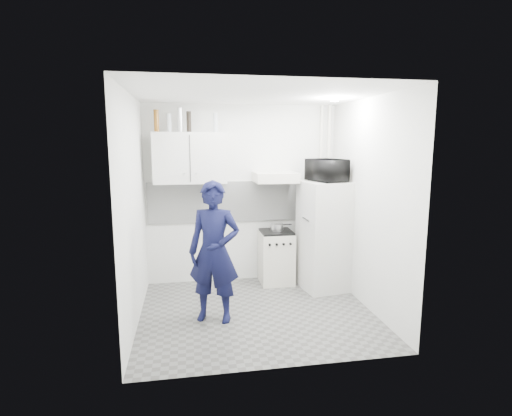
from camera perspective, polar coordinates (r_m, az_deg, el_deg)
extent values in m
plane|color=#5C5C59|center=(5.07, 0.08, -14.66)|extent=(2.80, 2.80, 0.00)
plane|color=white|center=(4.66, 0.08, 15.97)|extent=(2.80, 2.80, 0.00)
plane|color=silver|center=(5.91, -2.01, 1.94)|extent=(2.80, 0.00, 2.80)
plane|color=silver|center=(4.66, -17.12, -0.48)|extent=(0.00, 2.60, 2.60)
plane|color=silver|center=(5.12, 15.70, 0.44)|extent=(0.00, 2.60, 2.60)
imported|color=black|center=(4.63, -6.00, -6.27)|extent=(0.69, 0.56, 1.64)
cube|color=silver|center=(5.95, 2.90, -7.10)|extent=(0.47, 0.47, 0.76)
cube|color=silver|center=(5.72, 9.85, -3.90)|extent=(0.72, 0.72, 1.53)
cube|color=black|center=(5.85, 2.93, -3.40)|extent=(0.46, 0.46, 0.03)
cylinder|color=silver|center=(5.86, 3.00, -2.73)|extent=(0.18, 0.18, 0.10)
imported|color=black|center=(5.58, 10.11, 5.32)|extent=(0.64, 0.51, 0.31)
cylinder|color=brown|center=(5.66, -14.04, 11.98)|extent=(0.07, 0.07, 0.30)
cylinder|color=#B2B7BC|center=(5.65, -12.33, 11.79)|extent=(0.06, 0.06, 0.25)
cylinder|color=silver|center=(5.64, -10.83, 12.25)|extent=(0.08, 0.08, 0.33)
cylinder|color=black|center=(5.64, -9.57, 12.04)|extent=(0.06, 0.06, 0.28)
cylinder|color=#B2B7BC|center=(5.66, -5.81, 12.00)|extent=(0.06, 0.06, 0.26)
cube|color=silver|center=(5.64, -9.43, 7.07)|extent=(1.00, 0.35, 0.70)
cube|color=silver|center=(5.72, 2.80, 4.40)|extent=(0.60, 0.50, 0.14)
cube|color=white|center=(5.91, -1.99, 0.96)|extent=(2.74, 0.03, 0.60)
cylinder|color=silver|center=(6.15, 10.18, 2.08)|extent=(0.05, 0.05, 2.60)
cylinder|color=silver|center=(6.11, 9.13, 2.07)|extent=(0.04, 0.04, 2.60)
cylinder|color=white|center=(5.11, 11.17, 14.88)|extent=(0.10, 0.10, 0.02)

